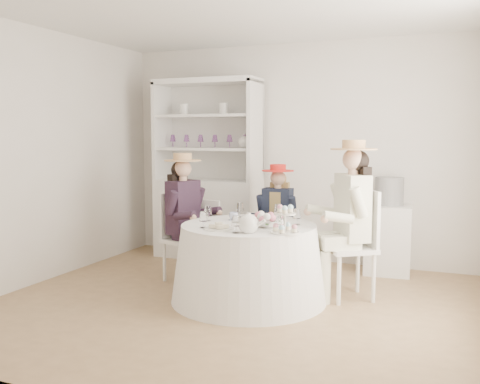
% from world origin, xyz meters
% --- Properties ---
extents(ground, '(4.50, 4.50, 0.00)m').
position_xyz_m(ground, '(0.00, 0.00, 0.00)').
color(ground, olive).
rests_on(ground, ground).
extents(ceiling, '(4.50, 4.50, 0.00)m').
position_xyz_m(ceiling, '(0.00, 0.00, 2.70)').
color(ceiling, white).
rests_on(ceiling, wall_back).
extents(wall_back, '(4.50, 0.00, 4.50)m').
position_xyz_m(wall_back, '(0.00, 2.00, 1.35)').
color(wall_back, silver).
rests_on(wall_back, ground).
extents(wall_front, '(4.50, 0.00, 4.50)m').
position_xyz_m(wall_front, '(0.00, -2.00, 1.35)').
color(wall_front, silver).
rests_on(wall_front, ground).
extents(wall_left, '(0.00, 4.50, 4.50)m').
position_xyz_m(wall_left, '(-2.25, 0.00, 1.35)').
color(wall_left, silver).
rests_on(wall_left, ground).
extents(tea_table, '(1.48, 1.48, 0.73)m').
position_xyz_m(tea_table, '(0.05, 0.19, 0.36)').
color(tea_table, white).
rests_on(tea_table, ground).
extents(hutch, '(1.36, 0.54, 2.27)m').
position_xyz_m(hutch, '(-1.09, 1.69, 0.81)').
color(hutch, silver).
rests_on(hutch, ground).
extents(side_table, '(0.54, 0.54, 0.78)m').
position_xyz_m(side_table, '(1.15, 1.75, 0.39)').
color(side_table, silver).
rests_on(side_table, ground).
extents(hatbox, '(0.36, 0.36, 0.32)m').
position_xyz_m(hatbox, '(1.15, 1.75, 0.94)').
color(hatbox, black).
rests_on(hatbox, side_table).
extents(guest_left, '(0.56, 0.52, 1.38)m').
position_xyz_m(guest_left, '(-0.83, 0.57, 0.78)').
color(guest_left, silver).
rests_on(guest_left, ground).
extents(guest_mid, '(0.45, 0.47, 1.25)m').
position_xyz_m(guest_mid, '(0.01, 1.16, 0.71)').
color(guest_mid, silver).
rests_on(guest_mid, ground).
extents(guest_right, '(0.66, 0.62, 1.53)m').
position_xyz_m(guest_right, '(0.92, 0.60, 0.86)').
color(guest_right, silver).
rests_on(guest_right, ground).
extents(spare_chair, '(0.41, 0.41, 0.86)m').
position_xyz_m(spare_chair, '(-0.67, 0.89, 0.46)').
color(spare_chair, silver).
rests_on(spare_chair, ground).
extents(teacup_a, '(0.10, 0.10, 0.07)m').
position_xyz_m(teacup_a, '(-0.17, 0.35, 0.77)').
color(teacup_a, white).
rests_on(teacup_a, tea_table).
extents(teacup_b, '(0.08, 0.08, 0.06)m').
position_xyz_m(teacup_b, '(0.08, 0.46, 0.77)').
color(teacup_b, white).
rests_on(teacup_b, tea_table).
extents(teacup_c, '(0.10, 0.10, 0.06)m').
position_xyz_m(teacup_c, '(0.29, 0.40, 0.76)').
color(teacup_c, white).
rests_on(teacup_c, tea_table).
extents(flower_bowl, '(0.30, 0.30, 0.06)m').
position_xyz_m(flower_bowl, '(0.27, 0.11, 0.76)').
color(flower_bowl, white).
rests_on(flower_bowl, tea_table).
extents(flower_arrangement, '(0.18, 0.18, 0.07)m').
position_xyz_m(flower_arrangement, '(0.27, 0.11, 0.82)').
color(flower_arrangement, '#DB6D87').
rests_on(flower_arrangement, tea_table).
extents(table_teapot, '(0.25, 0.18, 0.19)m').
position_xyz_m(table_teapot, '(0.21, -0.21, 0.81)').
color(table_teapot, white).
rests_on(table_teapot, tea_table).
extents(sandwich_plate, '(0.27, 0.27, 0.06)m').
position_xyz_m(sandwich_plate, '(-0.09, -0.16, 0.75)').
color(sandwich_plate, white).
rests_on(sandwich_plate, tea_table).
extents(cupcake_stand, '(0.25, 0.25, 0.24)m').
position_xyz_m(cupcake_stand, '(0.50, -0.10, 0.82)').
color(cupcake_stand, white).
rests_on(cupcake_stand, tea_table).
extents(stemware_set, '(0.96, 0.96, 0.15)m').
position_xyz_m(stemware_set, '(0.05, 0.19, 0.81)').
color(stemware_set, white).
rests_on(stemware_set, tea_table).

